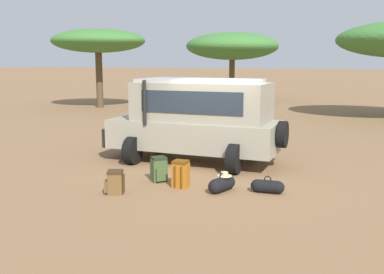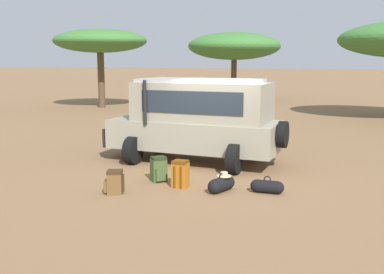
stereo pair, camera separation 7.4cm
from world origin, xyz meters
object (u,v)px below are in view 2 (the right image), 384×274
at_px(backpack_beside_front_wheel, 181,174).
at_px(duffel_bag_low_black_case, 221,184).
at_px(backpack_cluster_center, 159,169).
at_px(backpack_near_rear_wheel, 114,182).
at_px(duffel_bag_soft_canvas, 267,187).
at_px(safari_vehicle, 198,118).
at_px(acacia_tree_far_left, 100,41).
at_px(acacia_tree_left_mid, 234,46).

xyz_separation_m(backpack_beside_front_wheel, duffel_bag_low_black_case, (1.00, 0.09, -0.14)).
xyz_separation_m(backpack_cluster_center, backpack_near_rear_wheel, (-0.39, -1.32, -0.04)).
distance_m(backpack_beside_front_wheel, duffel_bag_soft_canvas, 2.03).
relative_size(safari_vehicle, backpack_beside_front_wheel, 8.40).
distance_m(backpack_cluster_center, duffel_bag_soft_canvas, 2.71).
bearing_deg(backpack_near_rear_wheel, acacia_tree_far_left, 127.75).
xyz_separation_m(backpack_beside_front_wheel, backpack_near_rear_wheel, (-1.10, -1.10, -0.06)).
bearing_deg(duffel_bag_low_black_case, backpack_cluster_center, 175.53).
height_order(safari_vehicle, acacia_tree_far_left, acacia_tree_far_left).
xyz_separation_m(backpack_beside_front_wheel, duffel_bag_soft_canvas, (1.98, 0.41, -0.17)).
distance_m(duffel_bag_low_black_case, duffel_bag_soft_canvas, 1.03).
bearing_deg(duffel_bag_soft_canvas, acacia_tree_left_mid, 112.29).
bearing_deg(acacia_tree_left_mid, safari_vehicle, -72.24).
height_order(safari_vehicle, duffel_bag_soft_canvas, safari_vehicle).
relative_size(backpack_beside_front_wheel, backpack_near_rear_wheel, 1.22).
bearing_deg(backpack_near_rear_wheel, duffel_bag_low_black_case, 29.43).
xyz_separation_m(backpack_beside_front_wheel, acacia_tree_far_left, (-12.98, 14.23, 3.84)).
bearing_deg(acacia_tree_far_left, duffel_bag_low_black_case, -45.34).
distance_m(backpack_cluster_center, duffel_bag_low_black_case, 1.73).
distance_m(safari_vehicle, backpack_beside_front_wheel, 2.89).
distance_m(backpack_near_rear_wheel, duffel_bag_low_black_case, 2.42).
distance_m(backpack_near_rear_wheel, acacia_tree_far_left, 19.78).
height_order(duffel_bag_soft_canvas, acacia_tree_left_mid, acacia_tree_left_mid).
height_order(safari_vehicle, backpack_near_rear_wheel, safari_vehicle).
bearing_deg(backpack_near_rear_wheel, backpack_beside_front_wheel, 44.98).
bearing_deg(acacia_tree_left_mid, backpack_beside_front_wheel, -72.38).
bearing_deg(backpack_near_rear_wheel, acacia_tree_left_mid, 104.47).
xyz_separation_m(backpack_cluster_center, duffel_bag_soft_canvas, (2.70, 0.19, -0.15)).
distance_m(safari_vehicle, acacia_tree_left_mid, 21.87).
relative_size(backpack_cluster_center, acacia_tree_far_left, 0.10).
distance_m(backpack_cluster_center, acacia_tree_far_left, 19.02).
distance_m(duffel_bag_low_black_case, acacia_tree_left_mid, 24.96).
bearing_deg(acacia_tree_left_mid, backpack_near_rear_wheel, -75.53).
height_order(backpack_near_rear_wheel, acacia_tree_far_left, acacia_tree_far_left).
relative_size(safari_vehicle, backpack_near_rear_wheel, 10.27).
xyz_separation_m(safari_vehicle, backpack_cluster_center, (0.06, -2.39, -0.99)).
height_order(backpack_beside_front_wheel, duffel_bag_low_black_case, backpack_beside_front_wheel).
height_order(backpack_beside_front_wheel, backpack_cluster_center, backpack_beside_front_wheel).
bearing_deg(duffel_bag_soft_canvas, duffel_bag_low_black_case, -161.37).
relative_size(safari_vehicle, duffel_bag_low_black_case, 6.69).
distance_m(backpack_beside_front_wheel, acacia_tree_left_mid, 24.70).
bearing_deg(backpack_cluster_center, acacia_tree_left_mid, 106.15).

